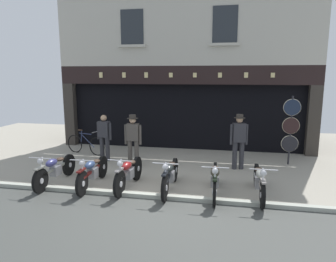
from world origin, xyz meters
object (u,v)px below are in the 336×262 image
(salesman_right, at_px, (239,139))
(leaning_bicycle, at_px, (85,144))
(motorcycle_far_left, at_px, (55,169))
(advert_board_near, at_px, (130,103))
(motorcycle_right, at_px, (259,180))
(motorcycle_left, at_px, (93,171))
(salesman_left, at_px, (104,135))
(motorcycle_center_left, at_px, (129,172))
(tyre_sign_pole, at_px, (291,126))
(shopkeeper_center, at_px, (133,138))
(motorcycle_center, at_px, (170,175))
(motorcycle_center_right, at_px, (215,179))

(salesman_right, relative_size, leaning_bicycle, 1.03)
(motorcycle_far_left, xyz_separation_m, advert_board_near, (0.62, 4.84, 1.37))
(motorcycle_far_left, relative_size, motorcycle_right, 1.02)
(motorcycle_left, distance_m, advert_board_near, 5.05)
(salesman_left, bearing_deg, motorcycle_right, 163.69)
(motorcycle_center_left, relative_size, advert_board_near, 2.13)
(tyre_sign_pole, bearing_deg, shopkeeper_center, -166.02)
(motorcycle_center_left, height_order, shopkeeper_center, shopkeeper_center)
(motorcycle_far_left, distance_m, salesman_right, 5.54)
(motorcycle_center, bearing_deg, leaning_bicycle, -39.64)
(motorcycle_far_left, xyz_separation_m, salesman_left, (0.43, 2.49, 0.47))
(leaning_bicycle, bearing_deg, motorcycle_far_left, 26.72)
(motorcycle_center, distance_m, salesman_left, 3.70)
(motorcycle_center_left, relative_size, leaning_bicycle, 1.16)
(salesman_right, bearing_deg, motorcycle_center_right, 62.68)
(motorcycle_center, height_order, advert_board_near, advert_board_near)
(salesman_right, bearing_deg, motorcycle_center, 39.53)
(leaning_bicycle, bearing_deg, motorcycle_left, 43.77)
(salesman_right, bearing_deg, tyre_sign_pole, -165.79)
(salesman_right, xyz_separation_m, advert_board_near, (-4.36, 2.48, 0.81))
(leaning_bicycle, bearing_deg, motorcycle_right, 78.01)
(motorcycle_far_left, bearing_deg, motorcycle_center_left, -178.34)
(motorcycle_center_left, bearing_deg, tyre_sign_pole, -143.20)
(motorcycle_far_left, distance_m, shopkeeper_center, 2.60)
(tyre_sign_pole, relative_size, leaning_bicycle, 1.33)
(motorcycle_far_left, xyz_separation_m, tyre_sign_pole, (6.66, 3.21, 0.87))
(leaning_bicycle, bearing_deg, shopkeeper_center, 76.01)
(shopkeeper_center, bearing_deg, motorcycle_center, 127.17)
(motorcycle_center_left, xyz_separation_m, leaning_bicycle, (-2.76, 3.18, -0.06))
(tyre_sign_pole, bearing_deg, advert_board_near, 164.87)
(motorcycle_left, height_order, motorcycle_center_right, motorcycle_left)
(motorcycle_right, height_order, salesman_right, salesman_right)
(motorcycle_far_left, xyz_separation_m, motorcycle_left, (1.10, 0.00, 0.00))
(salesman_left, height_order, tyre_sign_pole, tyre_sign_pole)
(motorcycle_center_left, bearing_deg, motorcycle_center_right, -179.10)
(motorcycle_far_left, distance_m, leaning_bicycle, 3.30)
(motorcycle_center_left, bearing_deg, motorcycle_left, 5.19)
(motorcycle_center_left, height_order, leaning_bicycle, motorcycle_center_left)
(shopkeeper_center, bearing_deg, motorcycle_left, 71.88)
(shopkeeper_center, relative_size, salesman_right, 0.97)
(motorcycle_center, distance_m, motorcycle_right, 2.23)
(motorcycle_far_left, height_order, salesman_right, salesman_right)
(motorcycle_far_left, bearing_deg, salesman_right, -154.50)
(shopkeeper_center, distance_m, advert_board_near, 3.17)
(tyre_sign_pole, bearing_deg, salesman_right, -153.23)
(salesman_left, distance_m, shopkeeper_center, 1.32)
(tyre_sign_pole, bearing_deg, leaning_bicycle, 179.78)
(salesman_left, relative_size, salesman_right, 0.91)
(motorcycle_left, distance_m, leaning_bicycle, 3.68)
(motorcycle_center, bearing_deg, shopkeeper_center, -50.39)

